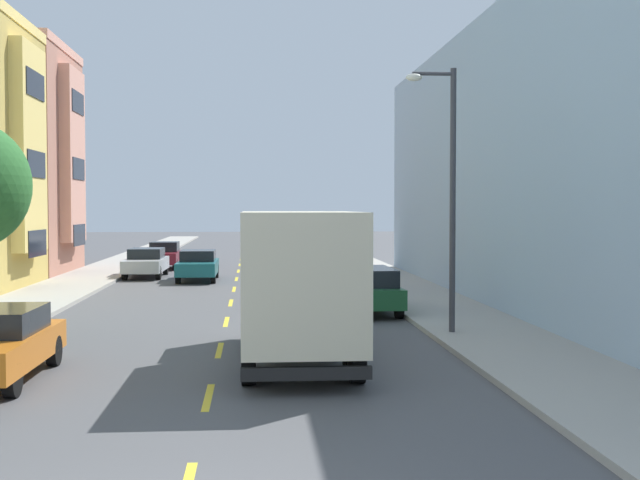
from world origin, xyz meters
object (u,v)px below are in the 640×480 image
object	(u,v)px
parked_hatchback_red	(344,275)
parked_wagon_forest	(366,288)
parked_hatchback_burgundy	(164,255)
parked_sedan_white	(299,243)
parked_suv_black	(320,254)
parked_pickup_champagne	(308,248)
parked_sedan_silver	(146,262)
moving_teal_sedan	(198,265)
delivery_box_truck	(298,278)
street_lamp	(447,180)

from	to	relation	value
parked_hatchback_red	parked_wagon_forest	bearing A→B (deg)	-89.49
parked_hatchback_burgundy	parked_sedan_white	xyz separation A→B (m)	(8.48, 14.99, -0.01)
parked_hatchback_red	parked_wagon_forest	xyz separation A→B (m)	(0.05, -6.05, 0.05)
parked_suv_black	parked_pickup_champagne	bearing A→B (deg)	90.24
parked_hatchback_red	parked_sedan_silver	distance (m)	12.41
parked_hatchback_burgundy	parked_wagon_forest	xyz separation A→B (m)	(8.71, -20.48, 0.05)
parked_hatchback_red	parked_pickup_champagne	bearing A→B (deg)	90.38
moving_teal_sedan	parked_pickup_champagne	bearing A→B (deg)	65.68
delivery_box_truck	moving_teal_sedan	size ratio (longest dim) A/B	1.61
street_lamp	parked_sedan_white	bearing A→B (deg)	92.39
delivery_box_truck	parked_hatchback_red	xyz separation A→B (m)	(2.63, 14.61, -1.15)
delivery_box_truck	parked_sedan_white	bearing A→B (deg)	86.81
parked_sedan_silver	parked_wagon_forest	distance (m)	17.20
parked_hatchback_red	parked_suv_black	distance (m)	10.77
delivery_box_truck	parked_pickup_champagne	xyz separation A→B (m)	(2.50, 34.68, -1.08)
parked_suv_black	moving_teal_sedan	bearing A→B (deg)	-145.64
moving_teal_sedan	parked_wagon_forest	bearing A→B (deg)	-63.52
street_lamp	delivery_box_truck	world-z (taller)	street_lamp
parked_hatchback_burgundy	moving_teal_sedan	xyz separation A→B (m)	(2.42, -7.86, -0.01)
parked_suv_black	parked_hatchback_burgundy	world-z (taller)	parked_suv_black
parked_suv_black	parked_wagon_forest	distance (m)	16.82
street_lamp	parked_hatchback_red	distance (m)	11.84
parked_wagon_forest	delivery_box_truck	bearing A→B (deg)	-107.41
parked_pickup_champagne	parked_wagon_forest	world-z (taller)	parked_pickup_champagne
parked_sedan_silver	parked_pickup_champagne	world-z (taller)	parked_pickup_champagne
parked_suv_black	parked_wagon_forest	xyz separation A→B (m)	(0.15, -16.81, -0.18)
parked_hatchback_burgundy	parked_sedan_silver	bearing A→B (deg)	-92.57
parked_sedan_silver	parked_suv_black	bearing A→B (deg)	13.61
parked_pickup_champagne	parked_hatchback_burgundy	world-z (taller)	parked_pickup_champagne
parked_hatchback_red	parked_suv_black	bearing A→B (deg)	90.51
street_lamp	parked_hatchback_burgundy	world-z (taller)	street_lamp
street_lamp	moving_teal_sedan	distance (m)	19.72
parked_sedan_silver	parked_wagon_forest	world-z (taller)	parked_wagon_forest
parked_hatchback_red	parked_hatchback_burgundy	world-z (taller)	same
street_lamp	parked_sedan_white	xyz separation A→B (m)	(-1.69, 40.66, -3.43)
parked_pickup_champagne	parked_sedan_white	distance (m)	9.36
parked_suv_black	delivery_box_truck	bearing A→B (deg)	-95.71
parked_hatchback_red	parked_pickup_champagne	distance (m)	20.07
parked_suv_black	parked_hatchback_burgundy	distance (m)	9.31
delivery_box_truck	parked_hatchback_burgundy	bearing A→B (deg)	101.71
parked_sedan_white	parked_hatchback_burgundy	bearing A→B (deg)	-119.49
parked_pickup_champagne	parked_sedan_white	bearing A→B (deg)	90.24
parked_sedan_silver	parked_sedan_white	bearing A→B (deg)	67.20
parked_sedan_white	moving_teal_sedan	bearing A→B (deg)	-104.84
parked_pickup_champagne	parked_wagon_forest	bearing A→B (deg)	-89.59
parked_sedan_white	parked_wagon_forest	size ratio (longest dim) A/B	0.95
parked_hatchback_red	parked_sedan_silver	bearing A→B (deg)	135.92
parked_suv_black	parked_hatchback_red	bearing A→B (deg)	-89.49
parked_pickup_champagne	parked_hatchback_burgundy	distance (m)	10.21
delivery_box_truck	parked_pickup_champagne	world-z (taller)	delivery_box_truck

